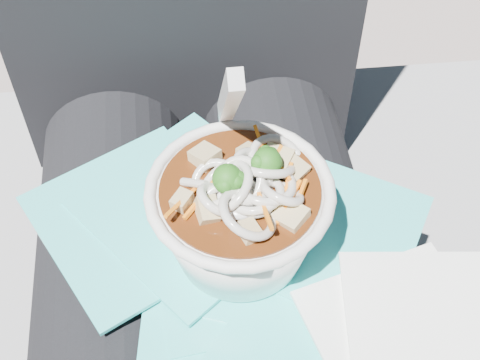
{
  "coord_description": "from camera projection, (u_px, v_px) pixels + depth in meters",
  "views": [
    {
      "loc": [
        -0.01,
        -0.27,
        1.05
      ],
      "look_at": [
        0.02,
        0.02,
        0.69
      ],
      "focal_mm": 50.0,
      "sensor_mm": 36.0,
      "label": 1
    }
  ],
  "objects": [
    {
      "name": "plastic_bag",
      "position": [
        253.0,
        265.0,
        0.53
      ],
      "size": [
        0.36,
        0.35,
        0.01
      ],
      "color": "#30C9C6",
      "rests_on": "lap"
    },
    {
      "name": "stone_ledge",
      "position": [
        210.0,
        327.0,
        0.9
      ],
      "size": [
        1.01,
        0.52,
        0.45
      ],
      "primitive_type": "cube",
      "rotation": [
        0.0,
        0.0,
        -0.02
      ],
      "color": "gray",
      "rests_on": "ground"
    },
    {
      "name": "lap",
      "position": [
        215.0,
        326.0,
        0.58
      ],
      "size": [
        0.31,
        0.48,
        0.15
      ],
      "color": "black",
      "rests_on": "stone_ledge"
    },
    {
      "name": "person_body",
      "position": [
        204.0,
        223.0,
        0.62
      ],
      "size": [
        0.34,
        0.94,
        0.99
      ],
      "color": "black",
      "rests_on": "ground"
    },
    {
      "name": "napkins",
      "position": [
        410.0,
        329.0,
        0.48
      ],
      "size": [
        0.15,
        0.15,
        0.01
      ],
      "color": "white",
      "rests_on": "plastic_bag"
    },
    {
      "name": "udon_bowl",
      "position": [
        241.0,
        210.0,
        0.49
      ],
      "size": [
        0.14,
        0.15,
        0.19
      ],
      "color": "white",
      "rests_on": "plastic_bag"
    }
  ]
}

